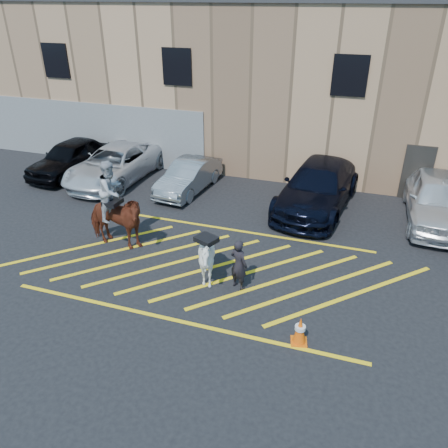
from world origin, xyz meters
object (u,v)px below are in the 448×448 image
(car_black_suv, at_px, (71,157))
(car_white_pickup, at_px, (115,164))
(handler, at_px, (239,264))
(saddled_white, at_px, (207,258))
(car_silver_sedan, at_px, (189,176))
(traffic_cone, at_px, (300,330))
(mounted_bay, at_px, (114,214))
(car_white_suv, at_px, (438,199))
(car_blue_suv, at_px, (318,186))

(car_black_suv, xyz_separation_m, car_white_pickup, (2.33, -0.09, -0.02))
(handler, bearing_deg, saddled_white, 26.23)
(car_silver_sedan, distance_m, traffic_cone, 9.55)
(mounted_bay, xyz_separation_m, traffic_cone, (6.35, -2.57, -0.82))
(car_white_pickup, height_order, handler, handler)
(car_white_suv, bearing_deg, traffic_cone, -114.93)
(saddled_white, bearing_deg, car_silver_sedan, 116.72)
(car_white_pickup, relative_size, handler, 3.56)
(car_black_suv, xyz_separation_m, car_white_suv, (15.27, 0.08, 0.10))
(car_blue_suv, bearing_deg, mounted_bay, -130.80)
(car_white_pickup, bearing_deg, car_white_suv, 3.48)
(car_black_suv, relative_size, mounted_bay, 1.53)
(car_blue_suv, xyz_separation_m, traffic_cone, (0.63, -7.67, -0.47))
(mounted_bay, bearing_deg, car_blue_suv, 41.72)
(handler, relative_size, saddled_white, 0.83)
(handler, bearing_deg, car_black_suv, -8.31)
(car_blue_suv, distance_m, handler, 6.17)
(handler, distance_m, mounted_bay, 4.48)
(traffic_cone, bearing_deg, mounted_bay, 157.97)
(car_white_pickup, distance_m, traffic_cone, 12.07)
(handler, height_order, mounted_bay, mounted_bay)
(car_white_suv, bearing_deg, car_white_pickup, -179.49)
(car_white_suv, xyz_separation_m, handler, (-5.56, -6.12, -0.11))
(car_silver_sedan, distance_m, handler, 7.04)
(car_white_pickup, height_order, car_silver_sedan, car_white_pickup)
(car_black_suv, relative_size, car_white_suv, 0.88)
(car_silver_sedan, bearing_deg, car_white_pickup, -175.32)
(car_white_pickup, relative_size, car_blue_suv, 0.93)
(car_silver_sedan, bearing_deg, mounted_bay, -89.36)
(car_blue_suv, relative_size, car_white_suv, 1.13)
(car_black_suv, height_order, saddled_white, saddled_white)
(car_silver_sedan, bearing_deg, saddled_white, -57.15)
(handler, bearing_deg, car_white_pickup, -15.33)
(car_white_pickup, height_order, mounted_bay, mounted_bay)
(car_blue_suv, relative_size, saddled_white, 3.16)
(car_blue_suv, height_order, handler, car_blue_suv)
(car_blue_suv, bearing_deg, saddled_white, -103.10)
(traffic_cone, bearing_deg, car_white_pickup, 140.89)
(car_white_pickup, bearing_deg, car_black_suv, -179.44)
(car_white_pickup, xyz_separation_m, handler, (7.37, -5.95, 0.01))
(car_silver_sedan, height_order, car_blue_suv, car_blue_suv)
(traffic_cone, bearing_deg, handler, 140.21)
(mounted_bay, distance_m, traffic_cone, 6.90)
(car_black_suv, relative_size, traffic_cone, 6.15)
(car_silver_sedan, relative_size, mounted_bay, 1.31)
(car_white_pickup, distance_m, car_silver_sedan, 3.48)
(car_silver_sedan, xyz_separation_m, traffic_cone, (5.88, -7.52, -0.27))
(car_black_suv, height_order, car_white_pickup, car_black_suv)
(car_black_suv, bearing_deg, saddled_white, -28.22)
(car_blue_suv, bearing_deg, car_silver_sedan, -170.85)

